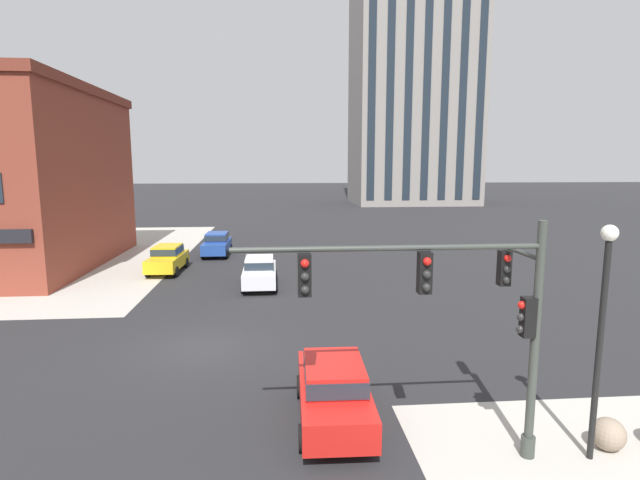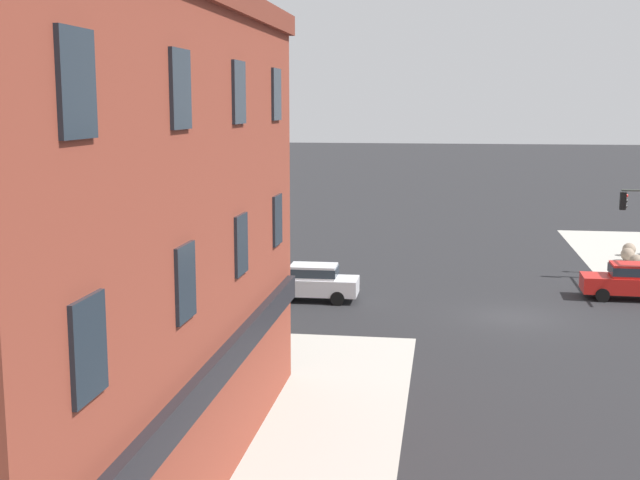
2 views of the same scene
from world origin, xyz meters
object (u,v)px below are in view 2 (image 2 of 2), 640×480
(bollard_sphere_curb_c, at_px, (628,254))
(car_main_northbound_near, at_px, (311,281))
(car_cross_westbound, at_px, (632,280))
(car_cross_eastbound, at_px, (75,290))
(bollard_sphere_curb_b, at_px, (636,262))
(car_main_northbound_far, at_px, (181,308))
(bollard_sphere_curb_d, at_px, (629,249))

(bollard_sphere_curb_c, bearing_deg, car_main_northbound_near, 126.99)
(bollard_sphere_curb_c, relative_size, car_cross_westbound, 0.18)
(bollard_sphere_curb_c, height_order, car_cross_eastbound, car_cross_eastbound)
(bollard_sphere_curb_b, xyz_separation_m, car_main_northbound_far, (-16.12, 20.89, 0.53))
(car_main_northbound_far, bearing_deg, bollard_sphere_curb_c, -48.66)
(car_cross_westbound, bearing_deg, car_main_northbound_far, 113.75)
(bollard_sphere_curb_c, bearing_deg, bollard_sphere_curb_b, -179.80)
(bollard_sphere_curb_c, relative_size, car_cross_eastbound, 0.18)
(bollard_sphere_curb_b, height_order, bollard_sphere_curb_d, same)
(bollard_sphere_curb_c, xyz_separation_m, car_cross_westbound, (-9.99, 1.84, 0.53))
(car_main_northbound_far, bearing_deg, car_main_northbound_near, -36.30)
(bollard_sphere_curb_b, relative_size, car_cross_westbound, 0.18)
(bollard_sphere_curb_c, distance_m, bollard_sphere_curb_d, 1.82)
(bollard_sphere_curb_c, height_order, bollard_sphere_curb_d, same)
(bollard_sphere_curb_b, relative_size, car_main_northbound_near, 0.18)
(car_main_northbound_near, height_order, car_cross_westbound, same)
(car_main_northbound_far, distance_m, car_cross_westbound, 20.81)
(car_main_northbound_far, bearing_deg, car_cross_eastbound, 66.93)
(bollard_sphere_curb_c, distance_m, car_cross_eastbound, 30.95)
(car_main_northbound_near, height_order, car_cross_eastbound, same)
(bollard_sphere_curb_b, xyz_separation_m, bollard_sphere_curb_c, (2.25, 0.01, 0.00))
(car_main_northbound_near, relative_size, car_cross_eastbound, 1.00)
(bollard_sphere_curb_b, bearing_deg, car_main_northbound_far, 127.66)
(bollard_sphere_curb_b, height_order, car_cross_eastbound, car_cross_eastbound)
(bollard_sphere_curb_c, bearing_deg, car_main_northbound_far, 131.34)
(bollard_sphere_curb_d, distance_m, car_cross_eastbound, 32.26)
(bollard_sphere_curb_b, relative_size, bollard_sphere_curb_d, 1.00)
(bollard_sphere_curb_c, relative_size, bollard_sphere_curb_d, 1.00)
(car_cross_westbound, bearing_deg, bollard_sphere_curb_d, -10.93)
(bollard_sphere_curb_b, xyz_separation_m, car_cross_westbound, (-7.74, 1.85, 0.53))
(bollard_sphere_curb_c, distance_m, car_main_northbound_far, 27.82)
(bollard_sphere_curb_d, distance_m, car_main_northbound_near, 22.16)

